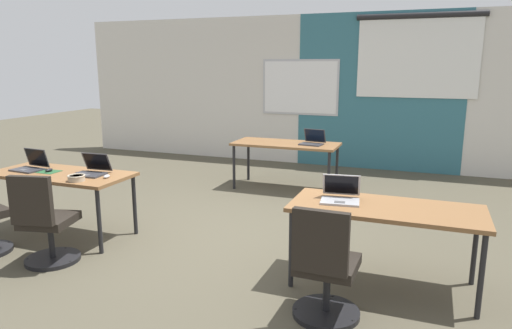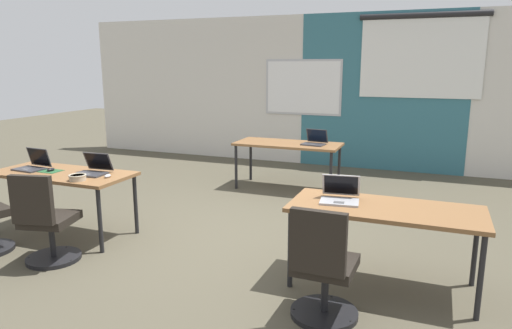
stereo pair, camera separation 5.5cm
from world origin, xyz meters
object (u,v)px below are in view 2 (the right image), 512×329
(desk_far_center, at_px, (288,147))
(chair_near_left_inner, at_px, (46,226))
(desk_near_right, at_px, (385,214))
(laptop_far_right, at_px, (315,141))
(laptop_near_left_inner, at_px, (93,169))
(laptop_near_right_inner, at_px, (340,196))
(snack_bowl, at_px, (78,177))
(mouse_near_left_inner, at_px, (108,176))
(mouse_near_left_end, at_px, (51,169))
(chair_near_right_inner, at_px, (323,274))
(laptop_near_left_end, at_px, (33,165))
(desk_near_left, at_px, (62,177))

(desk_far_center, xyz_separation_m, chair_near_left_inner, (-1.32, -3.49, -0.28))
(desk_near_right, bearing_deg, laptop_far_right, 115.45)
(laptop_near_left_inner, bearing_deg, laptop_near_right_inner, -4.19)
(desk_near_right, bearing_deg, snack_bowl, -175.75)
(desk_far_center, distance_m, mouse_near_left_inner, 3.02)
(snack_bowl, bearing_deg, laptop_near_left_inner, 100.56)
(mouse_near_left_end, distance_m, chair_near_right_inner, 3.40)
(laptop_near_left_inner, bearing_deg, desk_near_right, -4.68)
(laptop_far_right, height_order, mouse_near_left_end, laptop_far_right)
(desk_far_center, relative_size, laptop_near_left_inner, 4.59)
(desk_far_center, relative_size, mouse_near_left_end, 15.84)
(desk_far_center, bearing_deg, mouse_near_left_inner, -111.64)
(laptop_near_left_inner, relative_size, laptop_near_right_inner, 0.94)
(desk_near_right, height_order, mouse_near_left_inner, mouse_near_left_inner)
(laptop_near_left_end, bearing_deg, desk_near_left, 3.96)
(laptop_near_left_inner, height_order, laptop_near_right_inner, same)
(desk_near_right, xyz_separation_m, laptop_near_left_end, (-3.93, 0.00, 0.11))
(desk_near_left, bearing_deg, laptop_near_left_end, 179.63)
(desk_near_left, relative_size, laptop_far_right, 4.39)
(desk_far_center, xyz_separation_m, chair_near_right_inner, (1.40, -3.53, -0.28))
(desk_far_center, bearing_deg, laptop_near_left_end, -127.88)
(laptop_near_left_inner, height_order, laptop_far_right, laptop_far_right)
(laptop_near_right_inner, bearing_deg, snack_bowl, 177.92)
(laptop_near_left_end, xyz_separation_m, mouse_near_left_end, (0.28, -0.01, -0.03))
(laptop_near_left_inner, xyz_separation_m, laptop_near_right_inner, (2.73, -0.04, -0.00))
(chair_near_right_inner, bearing_deg, mouse_near_left_end, -10.94)
(chair_near_left_inner, bearing_deg, laptop_far_right, -129.58)
(laptop_near_left_end, xyz_separation_m, chair_near_right_inner, (3.58, -0.73, -0.39))
(desk_near_right, bearing_deg, laptop_near_left_inner, 178.74)
(desk_far_center, distance_m, laptop_far_right, 0.43)
(desk_near_left, xyz_separation_m, mouse_near_left_end, (-0.15, -0.01, 0.08))
(desk_near_left, height_order, snack_bowl, snack_bowl)
(mouse_near_left_inner, bearing_deg, desk_far_center, 68.36)
(desk_near_right, distance_m, mouse_near_left_inner, 2.87)
(laptop_near_left_end, bearing_deg, mouse_near_left_inner, 3.66)
(desk_near_right, bearing_deg, mouse_near_left_inner, -179.81)
(mouse_near_left_inner, relative_size, snack_bowl, 0.63)
(mouse_near_left_end, relative_size, chair_near_right_inner, 0.11)
(desk_near_left, xyz_separation_m, chair_near_right_inner, (3.15, -0.73, -0.28))
(desk_near_right, relative_size, chair_near_right_inner, 1.74)
(desk_far_center, bearing_deg, chair_near_left_inner, -110.65)
(laptop_near_right_inner, bearing_deg, mouse_near_left_end, 173.09)
(laptop_far_right, bearing_deg, desk_near_right, -57.85)
(desk_far_center, bearing_deg, snack_bowl, -113.55)
(chair_near_left_inner, bearing_deg, desk_near_right, 179.41)
(chair_near_right_inner, bearing_deg, laptop_near_left_inner, -14.68)
(laptop_near_left_inner, bearing_deg, desk_far_center, 59.86)
(laptop_far_right, height_order, chair_near_right_inner, laptop_far_right)
(laptop_near_right_inner, bearing_deg, chair_near_left_inner, -172.47)
(laptop_near_left_inner, height_order, chair_near_left_inner, laptop_near_left_inner)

